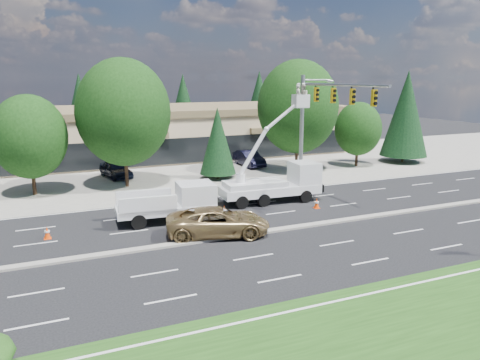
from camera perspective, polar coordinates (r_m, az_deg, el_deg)
name	(u,v)px	position (r m, az deg, el deg)	size (l,w,h in m)	color
ground	(229,238)	(26.47, -1.30, -7.03)	(140.00, 140.00, 0.00)	black
concrete_apron	(150,173)	(45.01, -10.93, 0.90)	(140.00, 22.00, 0.01)	gray
road_median	(229,237)	(26.45, -1.30, -6.90)	(120.00, 0.55, 0.12)	gray
strip_mall	(129,132)	(54.26, -13.38, 5.75)	(50.40, 15.40, 5.50)	#C7AC88
tree_front_c	(29,137)	(38.39, -24.28, 4.82)	(5.50, 5.50, 7.63)	#332114
tree_front_d	(123,112)	(38.76, -14.03, 8.00)	(7.48, 7.48, 10.38)	#332114
tree_front_e	(218,141)	(41.12, -2.75, 4.80)	(3.20, 3.20, 6.30)	#332114
tree_front_f	(298,107)	(44.29, 7.06, 8.85)	(7.55, 7.55, 10.48)	#332114
tree_front_g	(358,129)	(48.40, 14.20, 6.06)	(4.65, 4.65, 6.45)	#332114
tree_front_h	(406,114)	(52.14, 19.57, 7.64)	(4.84, 4.84, 9.54)	#332114
tree_back_b	(81,107)	(65.47, -18.87, 8.44)	(4.75, 4.75, 9.37)	#332114
tree_back_c	(183,105)	(68.06, -6.92, 9.10)	(4.72, 4.72, 9.31)	#332114
tree_back_d	(259,101)	(72.38, 2.34, 9.58)	(4.97, 4.97, 9.80)	#332114
signal_mast	(317,115)	(35.98, 9.38, 7.86)	(2.76, 10.16, 9.00)	gray
utility_pickup	(173,206)	(29.48, -8.17, -3.17)	(6.19, 2.75, 2.31)	white
bucket_truck	(279,177)	(33.76, 4.83, 0.36)	(7.35, 2.73, 8.42)	white
traffic_cone_a	(47,233)	(28.30, -22.45, -5.97)	(0.40, 0.40, 0.70)	#FA4307
traffic_cone_b	(187,217)	(29.21, -6.52, -4.52)	(0.40, 0.40, 0.70)	#FA4307
traffic_cone_c	(224,211)	(30.38, -1.92, -3.78)	(0.40, 0.40, 0.70)	#FA4307
traffic_cone_d	(317,203)	(32.56, 9.32, -2.83)	(0.40, 0.40, 0.70)	#FA4307
minivan	(218,222)	(26.59, -2.68, -5.10)	(2.69, 5.83, 1.62)	#997C4A
parked_car_west	(116,169)	(43.33, -14.90, 1.29)	(1.81, 4.49, 1.53)	black
parked_car_east	(249,158)	(47.35, 1.11, 2.65)	(1.67, 4.79, 1.58)	black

